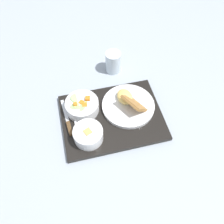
# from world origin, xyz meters

# --- Properties ---
(ground_plane) EXTENTS (4.00, 4.00, 0.00)m
(ground_plane) POSITION_xyz_m (0.00, 0.00, 0.00)
(ground_plane) COLOR #99A3AD
(serving_tray) EXTENTS (0.42, 0.33, 0.02)m
(serving_tray) POSITION_xyz_m (0.00, 0.00, 0.01)
(serving_tray) COLOR black
(serving_tray) RESTS_ON ground_plane
(bowl_salad) EXTENTS (0.13, 0.13, 0.06)m
(bowl_salad) POSITION_xyz_m (-0.11, 0.05, 0.05)
(bowl_salad) COLOR white
(bowl_salad) RESTS_ON serving_tray
(bowl_soup) EXTENTS (0.11, 0.11, 0.06)m
(bowl_soup) POSITION_xyz_m (-0.10, -0.08, 0.05)
(bowl_soup) COLOR white
(bowl_soup) RESTS_ON serving_tray
(plate_main) EXTENTS (0.22, 0.22, 0.08)m
(plate_main) POSITION_xyz_m (0.07, 0.04, 0.03)
(plate_main) COLOR white
(plate_main) RESTS_ON serving_tray
(knife) EXTENTS (0.04, 0.18, 0.01)m
(knife) POSITION_xyz_m (-0.17, -0.01, 0.02)
(knife) COLOR silver
(knife) RESTS_ON serving_tray
(spoon) EXTENTS (0.03, 0.13, 0.01)m
(spoon) POSITION_xyz_m (-0.15, 0.01, 0.02)
(spoon) COLOR silver
(spoon) RESTS_ON serving_tray
(glass_water) EXTENTS (0.07, 0.07, 0.10)m
(glass_water) POSITION_xyz_m (0.05, 0.27, 0.04)
(glass_water) COLOR silver
(glass_water) RESTS_ON ground_plane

